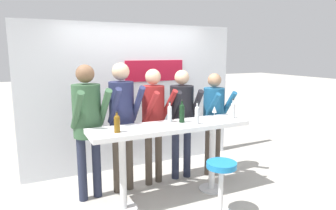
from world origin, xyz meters
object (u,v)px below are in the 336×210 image
at_px(person_far_left, 87,117).
at_px(person_center, 182,112).
at_px(person_center_right, 214,112).
at_px(wine_bottle_2, 170,113).
at_px(tasting_table, 171,138).
at_px(wine_bottle_3, 233,110).
at_px(wine_bottle_0, 197,114).
at_px(bar_stool, 221,181).
at_px(wine_bottle_4, 117,123).
at_px(person_center_left, 154,113).
at_px(person_left, 122,112).
at_px(wine_bottle_1, 182,112).
at_px(wine_glass_0, 214,110).

distance_m(person_far_left, person_center, 1.46).
distance_m(person_center_right, wine_bottle_2, 1.05).
bearing_deg(person_center, tasting_table, -124.22).
bearing_deg(wine_bottle_3, tasting_table, 177.71).
relative_size(person_center, wine_bottle_3, 6.07).
distance_m(person_center, wine_bottle_0, 0.72).
bearing_deg(person_far_left, person_center, -5.50).
distance_m(tasting_table, wine_bottle_0, 0.47).
bearing_deg(wine_bottle_0, bar_stool, -86.97).
bearing_deg(wine_bottle_4, person_center_left, 41.01).
xyz_separation_m(person_center, wine_bottle_3, (0.51, -0.61, 0.11)).
distance_m(person_left, wine_bottle_2, 0.68).
xyz_separation_m(person_far_left, wine_bottle_0, (1.32, -0.61, 0.04)).
distance_m(person_center_left, wine_bottle_2, 0.45).
height_order(person_center, person_center_right, person_center).
bearing_deg(wine_bottle_2, tasting_table, -110.26).
height_order(wine_bottle_0, wine_bottle_3, wine_bottle_0).
distance_m(wine_bottle_0, wine_bottle_1, 0.22).
xyz_separation_m(wine_bottle_1, wine_bottle_4, (-0.94, -0.13, -0.02)).
bearing_deg(wine_glass_0, bar_stool, -117.43).
bearing_deg(bar_stool, wine_bottle_3, 44.83).
xyz_separation_m(tasting_table, wine_bottle_1, (0.19, 0.05, 0.33)).
bearing_deg(person_center, wine_bottle_2, -128.61).
relative_size(person_left, wine_bottle_3, 6.51).
height_order(wine_bottle_4, wine_glass_0, wine_bottle_4).
xyz_separation_m(tasting_table, person_left, (-0.50, 0.52, 0.29)).
bearing_deg(wine_bottle_4, wine_glass_0, 5.74).
bearing_deg(person_left, wine_bottle_0, -42.55).
relative_size(wine_bottle_1, wine_glass_0, 1.75).
xyz_separation_m(person_center, wine_bottle_2, (-0.42, -0.44, 0.11)).
height_order(tasting_table, person_center_right, person_center_right).
bearing_deg(bar_stool, person_left, 125.99).
xyz_separation_m(wine_bottle_2, wine_glass_0, (0.69, -0.06, -0.00)).
distance_m(bar_stool, wine_bottle_0, 0.90).
bearing_deg(person_center_right, person_center_left, 172.01).
height_order(person_center_left, wine_bottle_1, person_center_left).
bearing_deg(tasting_table, person_center, 50.36).
distance_m(person_far_left, wine_glass_0, 1.77).
relative_size(bar_stool, wine_bottle_1, 2.24).
bearing_deg(tasting_table, wine_bottle_0, -20.45).
bearing_deg(wine_bottle_1, person_center_left, 110.99).
relative_size(person_far_left, wine_bottle_4, 7.30).
xyz_separation_m(person_far_left, person_left, (0.49, 0.04, 0.02)).
distance_m(person_far_left, wine_bottle_3, 2.04).
relative_size(person_center, wine_bottle_0, 5.76).
bearing_deg(wine_bottle_2, person_center, 45.97).
bearing_deg(person_center_left, wine_bottle_4, -150.98).
bearing_deg(person_center_left, person_far_left, 172.55).
bearing_deg(person_center_left, wine_bottle_1, -81.00).
bearing_deg(wine_bottle_0, person_center_right, 41.79).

